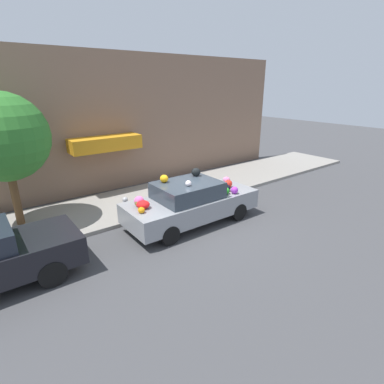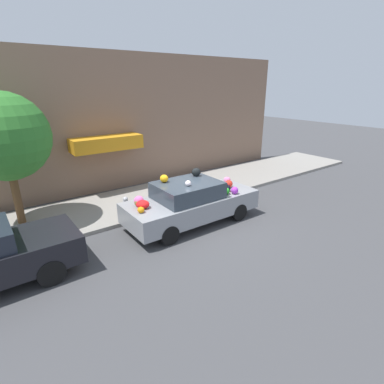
% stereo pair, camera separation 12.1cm
% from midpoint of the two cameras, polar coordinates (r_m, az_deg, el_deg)
% --- Properties ---
extents(ground_plane, '(60.00, 60.00, 0.00)m').
position_cam_midpoint_polar(ground_plane, '(10.29, -0.41, -5.72)').
color(ground_plane, '#424244').
extents(sidewalk_curb, '(24.00, 3.20, 0.13)m').
position_cam_midpoint_polar(sidewalk_curb, '(12.36, -7.96, -1.09)').
color(sidewalk_curb, gray).
rests_on(sidewalk_curb, ground).
extents(building_facade, '(18.00, 1.20, 5.73)m').
position_cam_midpoint_polar(building_facade, '(13.62, -13.48, 12.56)').
color(building_facade, '#846651').
rests_on(building_facade, ground).
extents(street_tree, '(2.66, 2.66, 4.16)m').
position_cam_midpoint_polar(street_tree, '(10.66, -32.63, 8.74)').
color(street_tree, brown).
rests_on(street_tree, sidewalk_curb).
extents(fire_hydrant, '(0.20, 0.20, 0.70)m').
position_cam_midpoint_polar(fire_hydrant, '(10.55, -12.84, -2.76)').
color(fire_hydrant, '#B2B2B7').
rests_on(fire_hydrant, sidewalk_curb).
extents(art_car, '(4.56, 1.84, 1.74)m').
position_cam_midpoint_polar(art_car, '(9.95, -0.52, -1.88)').
color(art_car, gray).
rests_on(art_car, ground).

